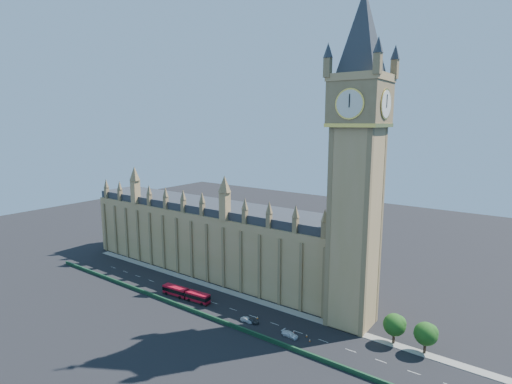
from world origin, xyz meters
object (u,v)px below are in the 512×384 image
Objects in this scene: car_white at (290,334)px; car_silver at (247,320)px; red_bus at (186,294)px; car_grey at (253,321)px.

car_silver is at bearing 96.46° from car_white.
red_bus is 26.61m from car_silver.
red_bus is 41.51m from car_white.
car_silver is 14.92m from car_white.
red_bus is 28.41m from car_grey.
car_grey is 0.81× the size of car_white.
red_bus is 4.75× the size of car_grey.
red_bus is at bearing 87.57° from car_silver.
car_grey is 13.11m from car_white.
car_grey is 1.87m from car_silver.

